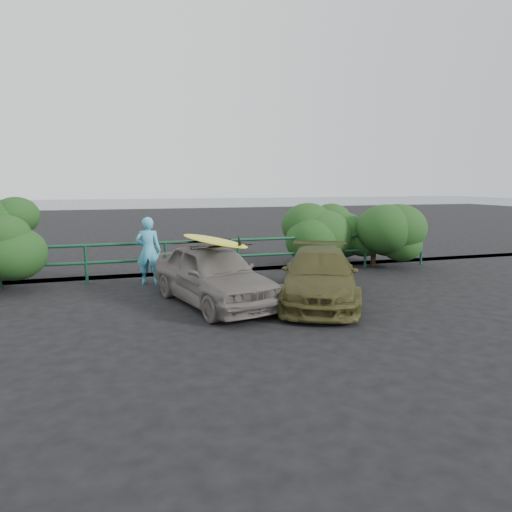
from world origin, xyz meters
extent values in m
plane|color=black|center=(0.00, 0.00, 0.00)|extent=(80.00, 80.00, 0.00)
plane|color=#535F65|center=(0.00, 60.00, 0.00)|extent=(200.00, 200.00, 0.00)
imported|color=#67605C|center=(-0.28, 2.22, 0.64)|extent=(2.45, 4.02, 1.28)
imported|color=#403F1C|center=(1.98, 1.74, 0.57)|extent=(3.07, 4.21, 1.13)
imported|color=#45ABD0|center=(-1.47, 4.55, 0.86)|extent=(0.71, 0.55, 1.73)
ellipsoid|color=#E3F019|center=(-0.28, 2.22, 1.37)|extent=(1.29, 2.81, 0.08)
camera|label=1|loc=(-2.14, -7.18, 2.57)|focal=32.00mm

